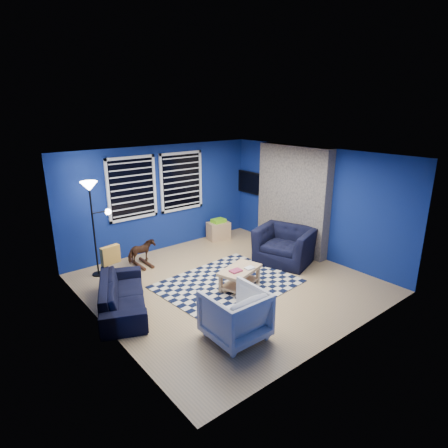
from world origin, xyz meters
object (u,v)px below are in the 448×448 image
Objects in this scene: sofa at (122,294)px; coffee_table at (240,274)px; armchair_big at (285,245)px; cabinet at (218,230)px; floor_lamp at (92,199)px; rocking_horse at (142,252)px; tv at (252,183)px; armchair_bent at (235,314)px.

coffee_table is (2.06, -0.70, 0.03)m from sofa.
armchair_big is 2.13m from cabinet.
floor_lamp reaches higher than cabinet.
armchair_big is 4.18m from floor_lamp.
rocking_horse is (1.11, 1.47, 0.05)m from sofa.
floor_lamp is at bearing 16.27° from sofa.
floor_lamp is (-4.28, -0.01, 0.21)m from tv.
cabinet reaches higher than sofa.
rocking_horse is at bearing -13.63° from sofa.
armchair_bent is 3.33m from rocking_horse.
armchair_bent is at bearing -133.79° from coffee_table.
armchair_bent is 4.41m from cabinet.
floor_lamp reaches higher than tv.
floor_lamp reaches higher than sofa.
armchair_bent is at bearing -77.76° from floor_lamp.
floor_lamp is (-0.75, 3.46, 1.22)m from armchair_bent.
rocking_horse reaches higher than cabinet.
armchair_big is (-0.78, -1.96, -1.01)m from tv.
tv is 2.34m from armchair_big.
tv is 4.28m from floor_lamp.
armchair_big is 2.02× the size of rocking_horse.
armchair_big is (3.70, -0.34, 0.12)m from sofa.
armchair_bent is 1.41× the size of cabinet.
sofa is 0.94× the size of floor_lamp.
armchair_bent is 0.44× the size of floor_lamp.
sofa is 2.16× the size of armchair_bent.
rocking_horse is (-2.59, 1.82, -0.07)m from armchair_big.
floor_lamp is at bearing 128.86° from coffee_table.
coffee_table is 0.49× the size of floor_lamp.
cabinet is at bearing 60.12° from coffee_table.
sofa reaches higher than coffee_table.
cabinet is (-1.01, 0.15, -1.16)m from tv.
sofa is (-4.48, -1.61, -1.13)m from tv.
tv is at bearing 0.09° from floor_lamp.
rocking_horse is at bearing -8.25° from floor_lamp.
tv reaches higher than sofa.
rocking_horse is at bearing 113.54° from coffee_table.
armchair_bent reaches higher than cabinet.
rocking_horse is 2.38m from cabinet.
floor_lamp is (0.20, 1.60, 1.34)m from sofa.
armchair_big reaches higher than sofa.
floor_lamp is (-3.50, 1.95, 1.22)m from armchair_big.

